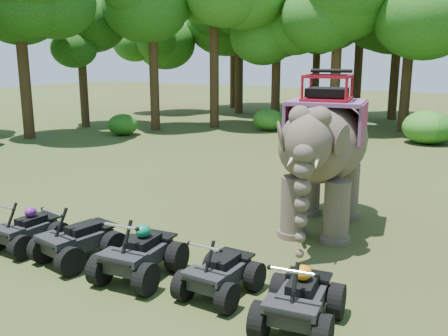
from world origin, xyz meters
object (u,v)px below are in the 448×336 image
Objects in this scene: atv_1 at (78,233)px; atv_0 at (26,224)px; atv_2 at (139,247)px; atv_4 at (300,292)px; elephant at (324,151)px; atv_3 at (220,265)px.

atv_0 is at bearing -168.15° from atv_1.
atv_2 is 3.61m from atv_4.
elephant is 5.47m from atv_4.
atv_2 reaches higher than atv_4.
atv_0 is at bearing -175.71° from atv_3.
atv_3 is at bearing 0.46° from atv_2.
atv_0 is 0.89× the size of atv_2.
atv_1 is at bearing -175.58° from atv_3.
atv_0 is 7.01m from atv_4.
atv_0 reaches higher than atv_3.
atv_4 is (1.46, -5.08, -1.42)m from elephant.
atv_2 reaches higher than atv_0.
atv_4 is (3.61, -0.12, -0.03)m from atv_2.
elephant reaches higher than atv_4.
atv_3 is at bearing -103.73° from elephant.
atv_2 reaches higher than atv_1.
atv_1 is 5.38m from atv_4.
atv_1 is 1.01× the size of atv_4.
atv_2 is at bearing -172.88° from atv_3.
elephant is 4.99m from atv_3.
atv_1 is at bearing 174.93° from atv_2.
elephant reaches higher than atv_3.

